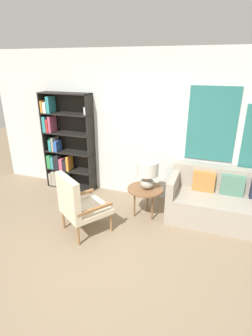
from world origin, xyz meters
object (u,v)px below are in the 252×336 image
(armchair, at_px, (78,203))
(side_table, at_px, (145,191))
(bookshelf, at_px, (63,148))
(couch, at_px, (230,203))
(table_lamp, at_px, (148,172))

(armchair, relative_size, side_table, 1.63)
(bookshelf, distance_m, armchair, 1.80)
(couch, xyz_separation_m, table_lamp, (-1.32, -0.30, 0.48))
(bookshelf, relative_size, side_table, 3.25)
(table_lamp, bearing_deg, bookshelf, 164.16)
(couch, bearing_deg, table_lamp, -167.41)
(table_lamp, bearing_deg, armchair, -134.79)
(bookshelf, height_order, table_lamp, bookshelf)
(bookshelf, height_order, side_table, bookshelf)
(side_table, bearing_deg, armchair, -134.40)
(bookshelf, distance_m, couch, 3.30)
(couch, height_order, table_lamp, table_lamp)
(side_table, xyz_separation_m, table_lamp, (0.03, 0.01, 0.34))
(side_table, height_order, table_lamp, table_lamp)
(side_table, distance_m, table_lamp, 0.34)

